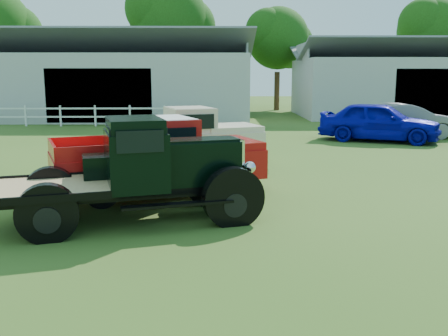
{
  "coord_description": "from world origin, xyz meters",
  "views": [
    {
      "loc": [
        0.07,
        -8.9,
        2.95
      ],
      "look_at": [
        0.2,
        1.2,
        1.05
      ],
      "focal_mm": 40.0,
      "sensor_mm": 36.0,
      "label": 1
    }
  ],
  "objects_px": {
    "misc_car_blue": "(379,122)",
    "misc_car_grey": "(405,121)",
    "red_pickup": "(158,156)",
    "vintage_flatbed": "(131,171)",
    "white_pickup": "(187,137)"
  },
  "relations": [
    {
      "from": "misc_car_blue",
      "to": "misc_car_grey",
      "type": "bearing_deg",
      "value": -29.55
    },
    {
      "from": "misc_car_blue",
      "to": "misc_car_grey",
      "type": "xyz_separation_m",
      "value": [
        1.64,
        1.21,
        -0.08
      ]
    },
    {
      "from": "red_pickup",
      "to": "misc_car_grey",
      "type": "xyz_separation_m",
      "value": [
        10.3,
        11.07,
        -0.17
      ]
    },
    {
      "from": "vintage_flatbed",
      "to": "white_pickup",
      "type": "relative_size",
      "value": 1.06
    },
    {
      "from": "white_pickup",
      "to": "misc_car_blue",
      "type": "distance_m",
      "value": 9.99
    },
    {
      "from": "red_pickup",
      "to": "misc_car_blue",
      "type": "distance_m",
      "value": 13.13
    },
    {
      "from": "misc_car_blue",
      "to": "misc_car_grey",
      "type": "distance_m",
      "value": 2.04
    },
    {
      "from": "vintage_flatbed",
      "to": "misc_car_blue",
      "type": "bearing_deg",
      "value": 37.74
    },
    {
      "from": "vintage_flatbed",
      "to": "white_pickup",
      "type": "distance_m",
      "value": 6.59
    },
    {
      "from": "white_pickup",
      "to": "misc_car_grey",
      "type": "distance_m",
      "value": 12.02
    },
    {
      "from": "vintage_flatbed",
      "to": "misc_car_grey",
      "type": "distance_m",
      "value": 17.12
    },
    {
      "from": "red_pickup",
      "to": "white_pickup",
      "type": "xyz_separation_m",
      "value": [
        0.46,
        4.15,
        -0.04
      ]
    },
    {
      "from": "misc_car_grey",
      "to": "vintage_flatbed",
      "type": "bearing_deg",
      "value": 140.84
    },
    {
      "from": "misc_car_blue",
      "to": "misc_car_grey",
      "type": "height_order",
      "value": "misc_car_blue"
    },
    {
      "from": "vintage_flatbed",
      "to": "red_pickup",
      "type": "height_order",
      "value": "vintage_flatbed"
    }
  ]
}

